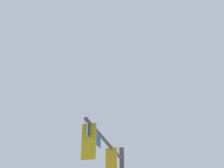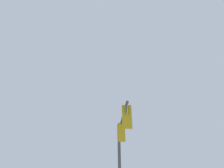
% 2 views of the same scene
% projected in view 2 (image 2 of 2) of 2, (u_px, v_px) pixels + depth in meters
% --- Properties ---
extents(signal_pole_near, '(6.15, 1.49, 5.62)m').
position_uv_depth(signal_pole_near, '(122.00, 140.00, 12.06)').
color(signal_pole_near, '#47474C').
rests_on(signal_pole_near, ground_plane).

